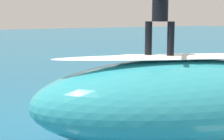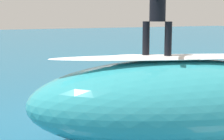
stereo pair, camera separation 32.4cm
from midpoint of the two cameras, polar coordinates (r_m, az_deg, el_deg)
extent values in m
plane|color=#196084|center=(10.42, 0.92, -6.84)|extent=(120.00, 120.00, 0.00)
ellipsoid|color=teal|center=(7.83, 11.28, -5.16)|extent=(6.85, 4.57, 1.90)
ellipsoid|color=white|center=(7.66, 11.51, 2.03)|extent=(5.39, 2.64, 0.08)
ellipsoid|color=silver|center=(7.53, 8.42, 2.04)|extent=(1.68, 1.69, 0.09)
cylinder|color=black|center=(7.54, 6.73, 5.11)|extent=(0.15, 0.15, 0.70)
cylinder|color=black|center=(7.45, 10.27, 4.99)|extent=(0.15, 0.15, 0.70)
cylinder|color=black|center=(7.48, 8.61, 10.18)|extent=(0.47, 0.47, 0.64)
ellipsoid|color=#EAE5C6|center=(11.01, -4.07, -5.73)|extent=(2.09, 0.93, 0.10)
cylinder|color=black|center=(10.96, -4.08, -4.71)|extent=(0.90, 0.46, 0.31)
sphere|color=tan|center=(11.06, -1.40, -4.24)|extent=(0.22, 0.22, 0.22)
cylinder|color=black|center=(10.76, -8.12, -5.50)|extent=(0.73, 0.27, 0.14)
cylinder|color=black|center=(10.93, -8.25, -5.27)|extent=(0.73, 0.27, 0.14)
ellipsoid|color=white|center=(11.19, 9.24, -5.45)|extent=(0.76, 0.86, 0.15)
camera|label=1|loc=(0.16, -88.98, 0.16)|focal=56.81mm
camera|label=2|loc=(0.16, 91.02, -0.16)|focal=56.81mm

